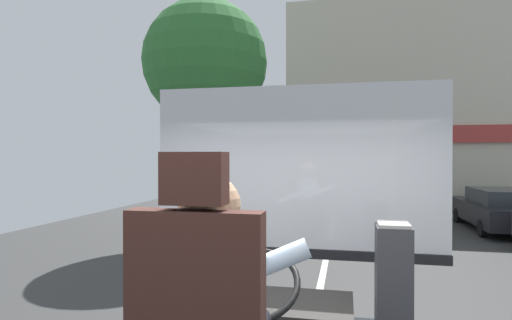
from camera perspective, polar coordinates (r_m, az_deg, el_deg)
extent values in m
cube|color=#343434|center=(11.01, 9.90, -11.00)|extent=(18.00, 44.00, 0.05)
cube|color=silver|center=(11.01, 9.90, -10.86)|extent=(0.12, 39.60, 0.00)
cube|color=#381E19|center=(1.54, -8.30, -19.04)|extent=(0.48, 0.10, 0.66)
cube|color=#381E19|center=(1.45, -8.33, -2.45)|extent=(0.22, 0.10, 0.18)
cylinder|color=silver|center=(1.70, -6.30, -19.09)|extent=(0.30, 0.30, 0.55)
cube|color=navy|center=(1.82, -4.67, -15.55)|extent=(0.06, 0.01, 0.34)
sphere|color=#A37A5B|center=(1.61, -6.31, -6.18)|extent=(0.24, 0.24, 0.24)
cylinder|color=silver|center=(1.89, -1.01, -14.88)|extent=(0.55, 0.20, 0.30)
cylinder|color=silver|center=(1.94, -6.56, -14.48)|extent=(0.55, 0.20, 0.30)
cylinder|color=black|center=(2.53, -0.13, -19.25)|extent=(0.07, 0.26, 0.36)
torus|color=black|center=(2.39, -0.67, -16.38)|extent=(0.54, 0.48, 0.32)
cylinder|color=black|center=(2.39, -0.67, -16.38)|extent=(0.15, 0.14, 0.11)
cube|color=#333338|center=(2.98, 18.06, -16.95)|extent=(0.22, 0.28, 0.89)
cube|color=#9E9993|center=(2.88, 18.08, -8.26)|extent=(0.19, 0.25, 0.02)
cube|color=silver|center=(3.63, 5.39, -0.88)|extent=(2.50, 0.01, 1.40)
cube|color=black|center=(3.72, 5.38, -12.34)|extent=(2.50, 0.08, 0.08)
cylinder|color=#4C3828|center=(10.78, -6.87, -1.64)|extent=(0.34, 0.34, 3.54)
sphere|color=#2B662D|center=(11.03, -6.88, 12.99)|extent=(3.14, 3.14, 3.14)
cube|color=#BCB29E|center=(18.58, 25.31, 6.07)|extent=(12.89, 4.45, 7.97)
cube|color=#9E332D|center=(16.29, 27.13, 3.17)|extent=(12.37, 0.12, 0.60)
cube|color=black|center=(14.42, 30.30, -6.17)|extent=(1.90, 4.14, 0.56)
cube|color=#282D33|center=(14.13, 30.62, -4.28)|extent=(1.56, 2.28, 0.43)
cylinder|color=black|center=(15.43, 25.59, -6.76)|extent=(0.14, 0.46, 0.46)
cylinder|color=black|center=(12.97, 28.24, -8.15)|extent=(0.14, 0.46, 0.46)
cube|color=navy|center=(18.93, 26.55, -4.27)|extent=(1.85, 4.25, 0.67)
cube|color=#282D33|center=(18.64, 26.75, -2.52)|extent=(1.52, 2.34, 0.51)
cylinder|color=black|center=(20.46, 28.02, -4.87)|extent=(0.14, 0.55, 0.55)
cylinder|color=black|center=(20.05, 23.16, -4.95)|extent=(0.14, 0.55, 0.55)
cylinder|color=black|center=(17.95, 30.33, -5.62)|extent=(0.14, 0.55, 0.55)
cylinder|color=black|center=(17.48, 24.81, -5.76)|extent=(0.14, 0.55, 0.55)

